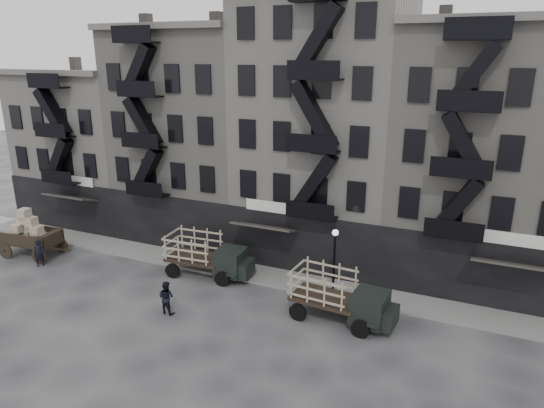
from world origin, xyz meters
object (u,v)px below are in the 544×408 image
at_px(wagon, 29,229).
at_px(pedestrian_west, 39,253).
at_px(pedestrian_mid, 166,297).
at_px(stake_truck_west, 207,252).
at_px(stake_truck_east, 340,293).
at_px(horse, 41,236).

height_order(wagon, pedestrian_west, wagon).
bearing_deg(pedestrian_mid, stake_truck_west, -83.94).
xyz_separation_m(stake_truck_east, pedestrian_mid, (-8.81, -3.04, -0.64)).
distance_m(horse, stake_truck_east, 22.62).
relative_size(stake_truck_west, pedestrian_west, 3.01).
bearing_deg(pedestrian_mid, wagon, -10.32).
xyz_separation_m(horse, pedestrian_mid, (13.78, -4.05, 0.07)).
bearing_deg(stake_truck_east, stake_truck_west, 173.17).
height_order(wagon, pedestrian_mid, wagon).
bearing_deg(wagon, pedestrian_mid, -16.74).
xyz_separation_m(wagon, pedestrian_west, (1.97, -1.13, -1.02)).
bearing_deg(pedestrian_mid, stake_truck_east, -159.38).
height_order(horse, stake_truck_west, stake_truck_west).
height_order(horse, wagon, wagon).
height_order(horse, pedestrian_mid, pedestrian_mid).
xyz_separation_m(horse, pedestrian_west, (2.47, -2.37, 0.07)).
height_order(pedestrian_west, pedestrian_mid, pedestrian_mid).
bearing_deg(horse, pedestrian_mid, -99.27).
relative_size(stake_truck_west, stake_truck_east, 0.99).
bearing_deg(stake_truck_east, pedestrian_west, -171.38).
bearing_deg(horse, stake_truck_west, -79.17).
bearing_deg(pedestrian_west, stake_truck_east, -47.55).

